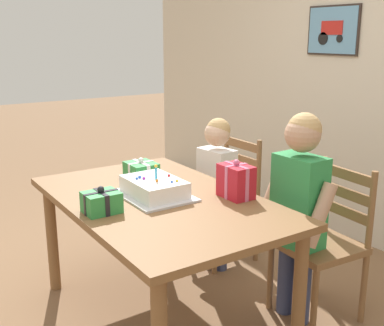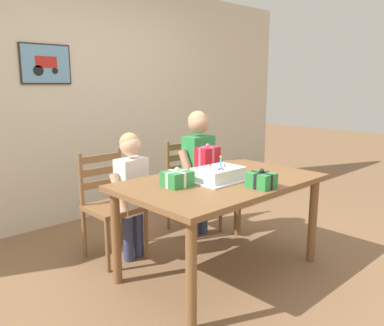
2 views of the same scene
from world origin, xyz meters
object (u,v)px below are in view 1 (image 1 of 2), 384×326
Objects in this scene: birthday_cake at (154,188)px; gift_box_red_large at (236,181)px; gift_box_beside_cake at (141,171)px; child_older at (299,198)px; gift_box_corner_small at (101,202)px; chair_left at (225,198)px; child_younger at (216,179)px; chair_right at (324,241)px; dining_table at (159,213)px.

birthday_cake is 2.00× the size of gift_box_red_large.
gift_box_beside_cake is 0.98m from child_older.
gift_box_corner_small is (-0.19, -0.72, -0.04)m from gift_box_red_large.
gift_box_red_large is at bearing 55.06° from birthday_cake.
chair_left is at bearing 169.45° from child_older.
gift_box_red_large is 0.69m from child_younger.
child_younger is at bearing -57.31° from chair_left.
chair_right is at bearing 61.65° from gift_box_red_large.
chair_right is at bearing 68.89° from child_older.
dining_table is 0.41m from gift_box_beside_cake.
child_older is at bearing 58.29° from dining_table.
chair_right is (0.95, -0.00, 0.00)m from chair_left.
child_younger is (0.01, 0.58, -0.15)m from gift_box_beside_cake.
gift_box_red_large is 0.18× the size of child_older.
child_younger is (-0.40, 1.02, -0.15)m from gift_box_corner_small.
birthday_cake is at bearing -121.39° from chair_right.
gift_box_beside_cake is 1.18m from chair_right.
child_younger reaches higher than dining_table.
dining_table is 1.70× the size of chair_left.
dining_table is 7.88× the size of gift_box_beside_cake.
chair_left is at bearing 146.09° from gift_box_red_large.
dining_table is at bearing -121.71° from child_older.
dining_table is at bearing -61.20° from child_younger.
gift_box_corner_small is 1.34m from chair_left.
child_younger is (-0.33, 0.68, -0.14)m from birthday_cake.
gift_box_red_large is 0.66m from gift_box_beside_cake.
child_younger is (-0.37, 0.67, -0.00)m from dining_table.
birthday_cake is 1.01m from chair_left.
dining_table is at bearing 13.89° from birthday_cake.
gift_box_red_large is (0.22, 0.36, 0.18)m from dining_table.
gift_box_red_large is 0.92m from chair_left.
child_older is at bearing -111.11° from chair_right.
birthday_cake is 1.04m from chair_right.
chair_left is at bearing 117.36° from birthday_cake.
child_younger is at bearing 115.97° from birthday_cake.
gift_box_corner_small reaches higher than dining_table.
child_younger is (-0.78, 0.00, -0.09)m from child_older.
child_younger reaches higher than chair_left.
chair_left is 0.94m from child_older.
child_older is at bearing 36.47° from gift_box_beside_cake.
chair_left is (-0.43, 0.84, -0.34)m from birthday_cake.
child_older reaches higher than chair_right.
child_older reaches higher than gift_box_beside_cake.
chair_left is at bearing 119.59° from dining_table.
gift_box_red_large is 0.37m from child_older.
dining_table is 0.39m from gift_box_corner_small.
chair_left is 0.75× the size of child_older.
dining_table is 8.57× the size of gift_box_corner_small.
chair_right is 0.33m from child_older.
gift_box_red_large is 1.11× the size of gift_box_beside_cake.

